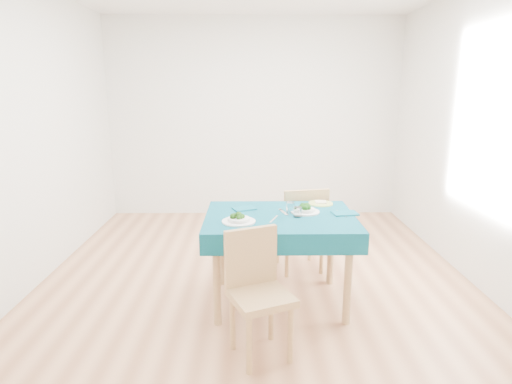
{
  "coord_description": "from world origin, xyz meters",
  "views": [
    {
      "loc": [
        -0.04,
        -3.72,
        1.74
      ],
      "look_at": [
        0.0,
        0.0,
        0.85
      ],
      "focal_mm": 30.0,
      "sensor_mm": 36.0,
      "label": 1
    }
  ],
  "objects_px": {
    "chair_near": "(261,292)",
    "chair_far": "(300,217)",
    "bowl_near": "(239,217)",
    "bowl_far": "(305,208)",
    "side_plate": "(321,203)",
    "table": "(280,260)"
  },
  "relations": [
    {
      "from": "chair_near",
      "to": "bowl_near",
      "type": "relative_size",
      "value": 3.61
    },
    {
      "from": "bowl_near",
      "to": "bowl_far",
      "type": "height_order",
      "value": "bowl_near"
    },
    {
      "from": "chair_far",
      "to": "bowl_near",
      "type": "xyz_separation_m",
      "value": [
        -0.57,
        -0.87,
        0.26
      ]
    },
    {
      "from": "table",
      "to": "chair_far",
      "type": "distance_m",
      "value": 0.75
    },
    {
      "from": "table",
      "to": "bowl_near",
      "type": "height_order",
      "value": "bowl_near"
    },
    {
      "from": "chair_near",
      "to": "side_plate",
      "type": "bearing_deg",
      "value": 40.18
    },
    {
      "from": "bowl_near",
      "to": "bowl_far",
      "type": "xyz_separation_m",
      "value": [
        0.54,
        0.26,
        -0.0
      ]
    },
    {
      "from": "chair_far",
      "to": "side_plate",
      "type": "distance_m",
      "value": 0.44
    },
    {
      "from": "table",
      "to": "chair_near",
      "type": "height_order",
      "value": "chair_near"
    },
    {
      "from": "bowl_far",
      "to": "side_plate",
      "type": "height_order",
      "value": "bowl_far"
    },
    {
      "from": "bowl_near",
      "to": "side_plate",
      "type": "distance_m",
      "value": 0.88
    },
    {
      "from": "bowl_far",
      "to": "bowl_near",
      "type": "bearing_deg",
      "value": -154.3
    },
    {
      "from": "table",
      "to": "bowl_near",
      "type": "xyz_separation_m",
      "value": [
        -0.33,
        -0.17,
        0.42
      ]
    },
    {
      "from": "chair_far",
      "to": "bowl_far",
      "type": "height_order",
      "value": "chair_far"
    },
    {
      "from": "bowl_far",
      "to": "side_plate",
      "type": "relative_size",
      "value": 1.11
    },
    {
      "from": "chair_near",
      "to": "chair_far",
      "type": "height_order",
      "value": "chair_far"
    },
    {
      "from": "chair_far",
      "to": "side_plate",
      "type": "height_order",
      "value": "chair_far"
    },
    {
      "from": "table",
      "to": "bowl_far",
      "type": "height_order",
      "value": "bowl_far"
    },
    {
      "from": "table",
      "to": "bowl_far",
      "type": "xyz_separation_m",
      "value": [
        0.21,
        0.09,
        0.42
      ]
    },
    {
      "from": "chair_far",
      "to": "side_plate",
      "type": "relative_size",
      "value": 4.98
    },
    {
      "from": "chair_near",
      "to": "bowl_near",
      "type": "height_order",
      "value": "chair_near"
    },
    {
      "from": "chair_far",
      "to": "bowl_far",
      "type": "xyz_separation_m",
      "value": [
        -0.03,
        -0.61,
        0.26
      ]
    }
  ]
}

